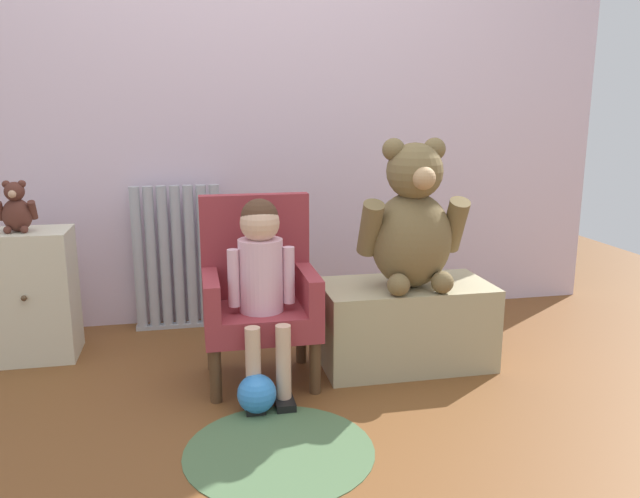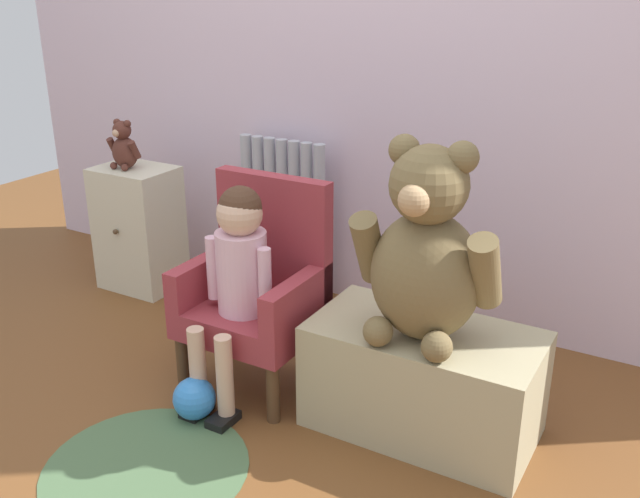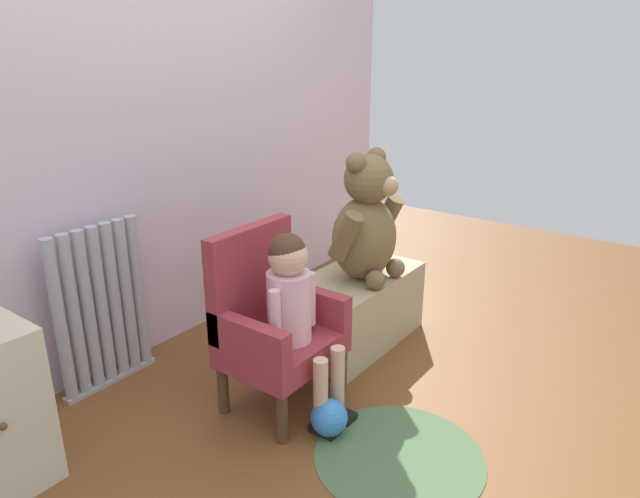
# 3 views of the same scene
# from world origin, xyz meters

# --- Properties ---
(ground_plane) EXTENTS (6.00, 6.00, 0.00)m
(ground_plane) POSITION_xyz_m (0.00, 0.00, 0.00)
(ground_plane) COLOR brown
(back_wall) EXTENTS (3.80, 0.05, 2.40)m
(back_wall) POSITION_xyz_m (0.00, 1.29, 1.20)
(back_wall) COLOR silver
(back_wall) RESTS_ON ground_plane
(radiator) EXTENTS (0.43, 0.05, 0.71)m
(radiator) POSITION_xyz_m (-0.36, 1.17, 0.35)
(radiator) COLOR #A6ACB5
(radiator) RESTS_ON ground_plane
(small_dresser) EXTENTS (0.34, 0.29, 0.57)m
(small_dresser) POSITION_xyz_m (-0.97, 0.90, 0.28)
(small_dresser) COLOR beige
(small_dresser) RESTS_ON ground_plane
(child_armchair) EXTENTS (0.44, 0.37, 0.73)m
(child_armchair) POSITION_xyz_m (-0.03, 0.50, 0.36)
(child_armchair) COLOR #943039
(child_armchair) RESTS_ON ground_plane
(child_figure) EXTENTS (0.25, 0.35, 0.74)m
(child_figure) POSITION_xyz_m (-0.03, 0.39, 0.49)
(child_figure) COLOR beige
(child_figure) RESTS_ON ground_plane
(low_bench) EXTENTS (0.71, 0.38, 0.35)m
(low_bench) POSITION_xyz_m (0.59, 0.51, 0.18)
(low_bench) COLOR tan
(low_bench) RESTS_ON ground_plane
(large_teddy_bear) EXTENTS (0.44, 0.31, 0.61)m
(large_teddy_bear) POSITION_xyz_m (0.59, 0.46, 0.62)
(large_teddy_bear) COLOR brown
(large_teddy_bear) RESTS_ON low_bench
(small_teddy_bear) EXTENTS (0.16, 0.11, 0.22)m
(small_teddy_bear) POSITION_xyz_m (-0.99, 0.89, 0.66)
(small_teddy_bear) COLOR #512921
(small_teddy_bear) RESTS_ON small_dresser
(floor_rug) EXTENTS (0.61, 0.61, 0.01)m
(floor_rug) POSITION_xyz_m (-0.04, -0.09, 0.00)
(floor_rug) COLOR #486641
(floor_rug) RESTS_ON ground_plane
(toy_ball) EXTENTS (0.14, 0.14, 0.14)m
(toy_ball) POSITION_xyz_m (-0.08, 0.19, 0.07)
(toy_ball) COLOR #3484DA
(toy_ball) RESTS_ON ground_plane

